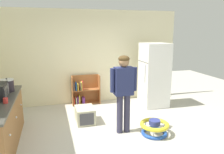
{
  "coord_description": "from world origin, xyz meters",
  "views": [
    {
      "loc": [
        -1.23,
        -3.96,
        2.14
      ],
      "look_at": [
        0.07,
        0.56,
        1.12
      ],
      "focal_mm": 34.99,
      "sensor_mm": 36.0,
      "label": 1
    }
  ],
  "objects": [
    {
      "name": "standing_person",
      "position": [
        0.19,
        0.11,
        1.0
      ],
      "size": [
        0.57,
        0.23,
        1.64
      ],
      "color": "#33324A",
      "rests_on": "ground"
    },
    {
      "name": "refrigerator",
      "position": [
        1.56,
        1.47,
        0.89
      ],
      "size": [
        0.73,
        0.68,
        1.78
      ],
      "color": "white",
      "rests_on": "ground"
    },
    {
      "name": "crock_pot",
      "position": [
        -2.1,
        0.76,
        1.03
      ],
      "size": [
        0.27,
        0.27,
        0.28
      ],
      "color": "black",
      "rests_on": "kitchen_counter"
    },
    {
      "name": "back_wall",
      "position": [
        0.0,
        2.33,
        1.35
      ],
      "size": [
        5.2,
        0.06,
        2.7
      ],
      "primitive_type": "cube",
      "color": "#EFE6BC",
      "rests_on": "ground"
    },
    {
      "name": "bookshelf",
      "position": [
        -0.33,
        2.15,
        0.37
      ],
      "size": [
        0.8,
        0.28,
        0.85
      ],
      "color": "#9E5E31",
      "rests_on": "ground"
    },
    {
      "name": "ground_plane",
      "position": [
        0.0,
        0.0,
        0.0
      ],
      "size": [
        12.0,
        12.0,
        0.0
      ],
      "primitive_type": "plane",
      "color": "beige",
      "rests_on": "ground"
    },
    {
      "name": "red_cup",
      "position": [
        -2.0,
        -0.03,
        0.95
      ],
      "size": [
        0.08,
        0.08,
        0.09
      ],
      "primitive_type": "cylinder",
      "color": "red",
      "rests_on": "kitchen_counter"
    },
    {
      "name": "baby_walker",
      "position": [
        0.77,
        -0.18,
        0.16
      ],
      "size": [
        0.6,
        0.6,
        0.32
      ],
      "color": "#224EB1",
      "rests_on": "ground"
    },
    {
      "name": "pet_carrier",
      "position": [
        -0.51,
        0.84,
        0.18
      ],
      "size": [
        0.42,
        0.55,
        0.36
      ],
      "color": "beige",
      "rests_on": "ground"
    }
  ]
}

